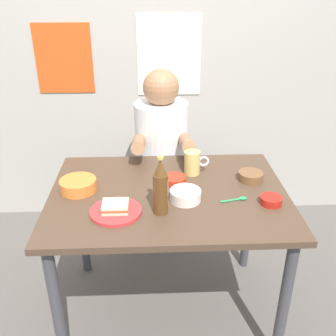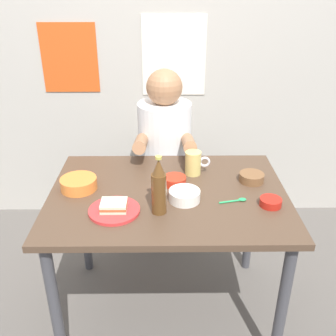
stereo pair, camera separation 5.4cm
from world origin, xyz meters
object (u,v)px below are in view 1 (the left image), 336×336
dining_table (168,209)px  beer_mug (193,163)px  plate_orange (116,211)px  condiment_bowl_brown (251,176)px  stool (162,195)px  sandwich (115,206)px  person_seated (161,137)px  beer_bottle (161,188)px

dining_table → beer_mug: bearing=54.8°
plate_orange → condiment_bowl_brown: bearing=22.5°
plate_orange → beer_mug: 0.50m
stool → sandwich: bearing=-105.2°
stool → dining_table: bearing=-88.6°
condiment_bowl_brown → stool: bearing=128.6°
dining_table → condiment_bowl_brown: size_ratio=9.17×
person_seated → beer_bottle: person_seated is taller
condiment_bowl_brown → beer_mug: bearing=163.3°
stool → beer_bottle: (-0.03, -0.80, 0.51)m
dining_table → stool: dining_table is taller
person_seated → sandwich: bearing=-105.4°
stool → beer_bottle: beer_bottle is taller
dining_table → stool: 0.70m
sandwich → beer_mug: bearing=44.0°
stool → beer_mug: size_ratio=3.57×
sandwich → beer_mug: size_ratio=0.87×
sandwich → beer_bottle: beer_bottle is taller
dining_table → sandwich: size_ratio=10.00×
person_seated → condiment_bowl_brown: person_seated is taller
stool → beer_bottle: 0.95m
person_seated → condiment_bowl_brown: bearing=-50.8°
stool → sandwich: sandwich is taller
dining_table → stool: (-0.01, 0.63, -0.30)m
sandwich → beer_bottle: size_ratio=0.42×
beer_mug → beer_bottle: 0.39m
sandwich → condiment_bowl_brown: bearing=22.5°
dining_table → beer_mug: 0.27m
beer_mug → person_seated: bearing=108.4°
stool → condiment_bowl_brown: size_ratio=3.75×
stool → condiment_bowl_brown: condiment_bowl_brown is taller
stool → person_seated: 0.42m
person_seated → plate_orange: 0.81m
sandwich → beer_mug: (0.36, 0.35, 0.03)m
plate_orange → beer_bottle: (0.19, -0.00, 0.11)m
plate_orange → beer_mug: bearing=44.0°
stool → condiment_bowl_brown: bearing=-51.4°
dining_table → beer_bottle: (-0.04, -0.17, 0.21)m
stool → sandwich: (-0.22, -0.80, 0.42)m
beer_bottle → condiment_bowl_brown: 0.53m
dining_table → condiment_bowl_brown: (0.41, 0.10, 0.12)m
dining_table → plate_orange: plate_orange is taller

